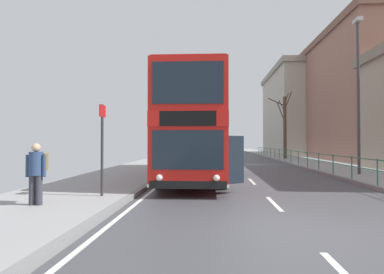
{
  "coord_description": "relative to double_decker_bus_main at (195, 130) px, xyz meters",
  "views": [
    {
      "loc": [
        -1.76,
        -6.07,
        1.76
      ],
      "look_at": [
        -2.66,
        6.79,
        1.99
      ],
      "focal_mm": 27.69,
      "sensor_mm": 36.0,
      "label": 1
    }
  ],
  "objects": [
    {
      "name": "bus_stop_sign_near",
      "position": [
        -2.46,
        -6.03,
        -0.54
      ],
      "size": [
        0.08,
        0.44,
        2.77
      ],
      "color": "#2D2D33",
      "rests_on": "ground"
    },
    {
      "name": "street_lamp_far_side",
      "position": [
        8.33,
        0.83,
        2.36
      ],
      "size": [
        0.28,
        0.6,
        7.98
      ],
      "color": "#38383D",
      "rests_on": "ground"
    },
    {
      "name": "bare_tree_far_00",
      "position": [
        8.16,
        15.69,
        1.15
      ],
      "size": [
        2.23,
        2.44,
        6.72
      ],
      "color": "#4C3D2D",
      "rests_on": "ground"
    },
    {
      "name": "pedestrian_with_backpack",
      "position": [
        -3.69,
        -7.39,
        -1.32
      ],
      "size": [
        0.54,
        0.53,
        1.59
      ],
      "color": "#383842",
      "rests_on": "ground"
    },
    {
      "name": "double_decker_bus_main",
      "position": [
        0.0,
        0.0,
        0.0
      ],
      "size": [
        3.43,
        11.66,
        4.55
      ],
      "color": "red",
      "rests_on": "ground"
    },
    {
      "name": "background_building_00",
      "position": [
        16.51,
        29.26,
        3.76
      ],
      "size": [
        14.46,
        16.03,
        12.24
      ],
      "color": "#B2A899",
      "rests_on": "ground"
    },
    {
      "name": "background_building_02",
      "position": [
        17.38,
        16.09,
        4.11
      ],
      "size": [
        10.98,
        15.89,
        12.94
      ],
      "color": "#936656",
      "rests_on": "ground"
    },
    {
      "name": "pedestrian_railing_far_kerb",
      "position": [
        7.1,
        9.21,
        -1.56
      ],
      "size": [
        0.05,
        33.03,
        1.0
      ],
      "color": "#236B4C",
      "rests_on": "ground"
    },
    {
      "name": "ground",
      "position": [
        1.93,
        -8.72,
        -2.34
      ],
      "size": [
        15.8,
        140.0,
        0.2
      ],
      "color": "#434349"
    }
  ]
}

